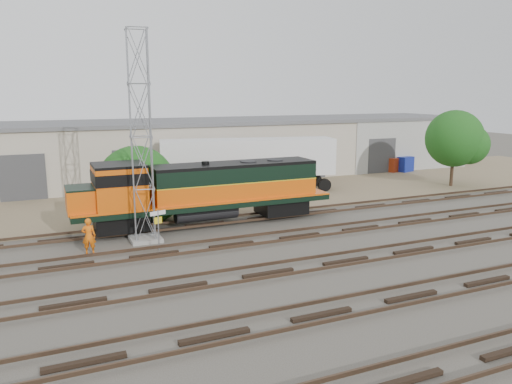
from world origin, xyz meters
name	(u,v)px	position (x,y,z in m)	size (l,w,h in m)	color
ground	(313,245)	(0.00, 0.00, 0.00)	(140.00, 140.00, 0.00)	#47423A
dirt_strip	(218,193)	(0.00, 15.00, 0.01)	(80.00, 16.00, 0.02)	#726047
tracks	(346,261)	(0.00, -3.00, 0.08)	(80.00, 20.40, 0.28)	black
warehouse	(190,149)	(0.04, 22.98, 2.65)	(58.40, 10.40, 5.30)	#BAAE9B
locomotive	(202,190)	(-4.15, 6.00, 2.16)	(15.45, 2.71, 3.71)	black
signal_tower	(141,142)	(-7.88, 4.26, 5.31)	(1.61, 1.61, 10.93)	gray
sign_post	(158,222)	(-7.58, 2.33, 1.45)	(0.82, 0.27, 2.07)	gray
worker	(89,236)	(-10.84, 3.12, 0.90)	(0.66, 0.43, 1.81)	orange
semi_trailer	(252,159)	(2.68, 14.40, 2.65)	(13.95, 5.55, 4.21)	silver
dumpster_blue	(403,164)	(20.68, 17.90, 0.75)	(1.60, 1.50, 1.50)	navy
dumpster_red	(392,165)	(19.54, 18.26, 0.70)	(1.50, 1.40, 1.40)	maroon
tree_mid	(141,187)	(-7.11, 8.99, 2.03)	(5.14, 4.90, 4.90)	#382619
tree_east	(458,140)	(19.37, 9.71, 3.90)	(4.97, 4.73, 6.39)	#382619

